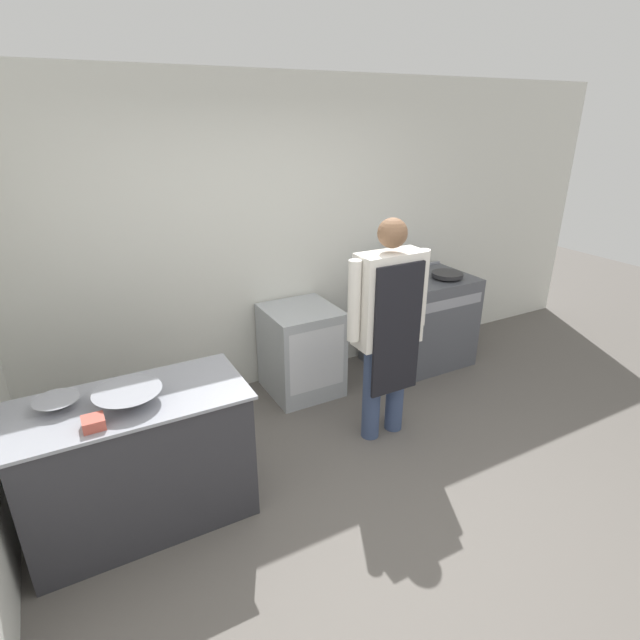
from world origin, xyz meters
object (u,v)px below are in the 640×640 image
at_px(plastic_tub, 93,423).
at_px(fridge_unit, 301,350).
at_px(person_cook, 388,318).
at_px(stove, 419,321).
at_px(stock_pot, 398,262).
at_px(saute_pan, 447,274).
at_px(mixing_bowl, 128,397).

bearing_deg(plastic_tub, fridge_unit, 33.25).
bearing_deg(person_cook, stove, 39.59).
bearing_deg(person_cook, fridge_unit, 106.34).
relative_size(fridge_unit, stock_pot, 2.72).
bearing_deg(stock_pot, saute_pan, -30.19).
xyz_separation_m(mixing_bowl, stock_pot, (2.65, 1.07, 0.15)).
relative_size(mixing_bowl, saute_pan, 1.26).
distance_m(person_cook, saute_pan, 1.42).
distance_m(stove, mixing_bowl, 3.05).
bearing_deg(mixing_bowl, stock_pot, 21.91).
bearing_deg(fridge_unit, saute_pan, -6.91).
xyz_separation_m(mixing_bowl, plastic_tub, (-0.20, -0.16, -0.01)).
xyz_separation_m(person_cook, stock_pot, (0.81, 0.97, 0.07)).
relative_size(plastic_tub, saute_pan, 0.37).
bearing_deg(saute_pan, plastic_tub, -163.24).
bearing_deg(fridge_unit, stove, -2.69).
bearing_deg(plastic_tub, stock_pot, 23.27).
relative_size(fridge_unit, mixing_bowl, 2.13).
xyz_separation_m(fridge_unit, mixing_bowl, (-1.58, -1.00, 0.51)).
bearing_deg(stock_pot, plastic_tub, -156.73).
relative_size(stove, mixing_bowl, 2.59).
xyz_separation_m(fridge_unit, saute_pan, (1.49, -0.18, 0.54)).
height_order(mixing_bowl, saute_pan, saute_pan).
bearing_deg(saute_pan, fridge_unit, 173.09).
relative_size(stove, stock_pot, 3.31).
height_order(fridge_unit, person_cook, person_cook).
distance_m(mixing_bowl, saute_pan, 3.17).
bearing_deg(stock_pot, person_cook, -129.72).
bearing_deg(stock_pot, mixing_bowl, -158.09).
bearing_deg(mixing_bowl, plastic_tub, -141.25).
xyz_separation_m(mixing_bowl, saute_pan, (3.06, 0.82, 0.03)).
bearing_deg(stove, fridge_unit, 177.31).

